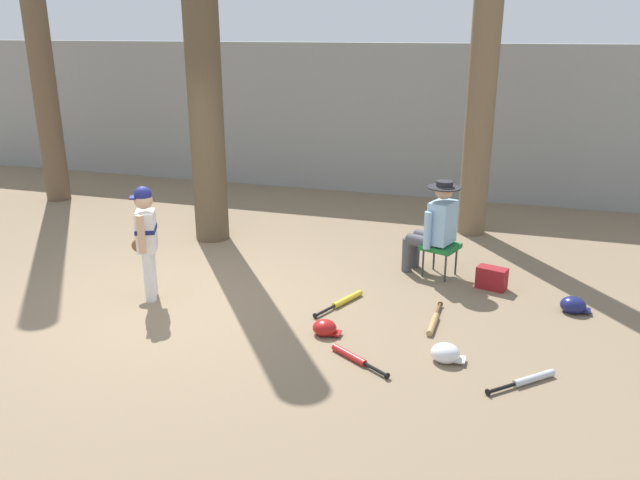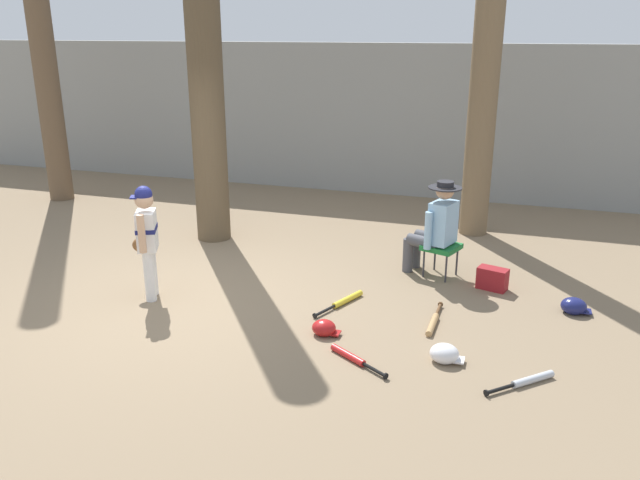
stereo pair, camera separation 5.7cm
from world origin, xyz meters
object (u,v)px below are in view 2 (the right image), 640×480
at_px(tree_near_player, 205,73).
at_px(batting_helmet_white, 445,354).
at_px(seated_spectator, 435,225).
at_px(bat_red_barrel, 352,357).
at_px(young_ballplayer, 146,235).
at_px(handbag_beside_stool, 492,279).
at_px(bat_aluminum_silver, 528,381).
at_px(tree_behind_spectator, 487,48).
at_px(bat_wood_tan, 433,322).
at_px(batting_helmet_navy, 574,306).
at_px(tree_far_left, 39,21).
at_px(batting_helmet_red, 324,328).
at_px(bat_yellow_trainer, 344,301).
at_px(folding_stool, 441,248).

distance_m(tree_near_player, batting_helmet_white, 5.07).
bearing_deg(seated_spectator, bat_red_barrel, -99.09).
bearing_deg(young_ballplayer, handbag_beside_stool, 21.26).
bearing_deg(bat_aluminum_silver, tree_behind_spectator, 101.22).
height_order(young_ballplayer, batting_helmet_white, young_ballplayer).
bearing_deg(bat_wood_tan, batting_helmet_navy, 28.75).
height_order(handbag_beside_stool, tree_far_left, tree_far_left).
bearing_deg(tree_behind_spectator, tree_far_left, -178.26).
distance_m(young_ballplayer, batting_helmet_red, 2.28).
distance_m(tree_near_player, tree_behind_spectator, 3.86).
relative_size(tree_near_player, bat_wood_tan, 7.13).
distance_m(tree_behind_spectator, batting_helmet_navy, 3.85).
relative_size(tree_near_player, handbag_beside_stool, 16.05).
distance_m(bat_aluminum_silver, bat_wood_tan, 1.30).
distance_m(tree_near_player, tree_far_left, 3.90).
bearing_deg(batting_helmet_white, bat_wood_tan, 105.85).
bearing_deg(handbag_beside_stool, bat_aluminum_silver, -78.37).
height_order(tree_near_player, bat_yellow_trainer, tree_near_player).
bearing_deg(bat_yellow_trainer, young_ballplayer, -167.15).
xyz_separation_m(young_ballplayer, handbag_beside_stool, (3.69, 1.43, -0.61)).
bearing_deg(handbag_beside_stool, bat_yellow_trainer, -148.48).
distance_m(bat_wood_tan, batting_helmet_navy, 1.59).
xyz_separation_m(tree_near_player, handbag_beside_stool, (4.00, -0.74, -2.22)).
bearing_deg(tree_far_left, batting_helmet_navy, -15.35).
bearing_deg(bat_aluminum_silver, bat_wood_tan, 136.26).
bearing_deg(folding_stool, handbag_beside_stool, -19.80).
bearing_deg(tree_far_left, bat_yellow_trainer, -25.21).
bearing_deg(tree_far_left, tree_behind_spectator, 1.74).
relative_size(folding_stool, bat_yellow_trainer, 0.65).
height_order(handbag_beside_stool, bat_wood_tan, handbag_beside_stool).
height_order(tree_behind_spectator, batting_helmet_navy, tree_behind_spectator).
relative_size(bat_yellow_trainer, batting_helmet_white, 2.44).
height_order(folding_stool, bat_yellow_trainer, folding_stool).
xyz_separation_m(young_ballplayer, tree_far_left, (-3.96, 3.36, 2.29)).
xyz_separation_m(young_ballplayer, batting_helmet_red, (2.16, -0.29, -0.67)).
bearing_deg(batting_helmet_red, handbag_beside_stool, 48.49).
bearing_deg(bat_red_barrel, tree_behind_spectator, 80.62).
xyz_separation_m(tree_far_left, bat_red_barrel, (6.52, -4.08, -3.00)).
xyz_separation_m(folding_stool, tree_far_left, (-7.00, 1.70, 2.67)).
bearing_deg(tree_behind_spectator, bat_red_barrel, -99.38).
xyz_separation_m(young_ballplayer, bat_aluminum_silver, (4.11, -0.64, -0.71)).
distance_m(folding_stool, bat_aluminum_silver, 2.56).
height_order(bat_yellow_trainer, batting_helmet_red, batting_helmet_red).
distance_m(bat_aluminum_silver, batting_helmet_white, 0.76).
relative_size(tree_far_left, batting_helmet_red, 22.96).
bearing_deg(young_ballplayer, batting_helmet_navy, 12.61).
distance_m(tree_near_player, bat_yellow_trainer, 3.77).
height_order(tree_near_player, bat_wood_tan, tree_near_player).
distance_m(folding_stool, bat_red_barrel, 2.45).
xyz_separation_m(bat_yellow_trainer, batting_helmet_white, (1.23, -0.96, 0.05)).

